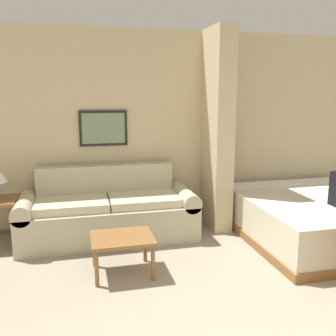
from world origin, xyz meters
The scene contains 5 objects.
wall_back centered at (0.00, 3.54, 1.29)m, with size 7.07×0.16×2.60m.
wall_partition_pillar centered at (0.66, 3.15, 1.30)m, with size 0.24×0.65×2.60m.
couch centered at (-0.80, 3.06, 0.32)m, with size 2.16×0.84×0.88m.
coffee_table centered at (-0.75, 2.04, 0.34)m, with size 0.61×0.51×0.39m.
bed centered at (1.75, 2.43, 0.27)m, with size 1.89×2.01×0.52m.
Camera 1 is at (-1.13, -1.47, 1.78)m, focal length 40.00 mm.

